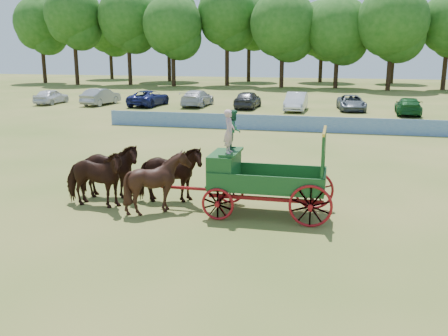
% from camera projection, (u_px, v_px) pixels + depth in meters
% --- Properties ---
extents(ground, '(160.00, 160.00, 0.00)m').
position_uv_depth(ground, '(263.00, 217.00, 16.73)').
color(ground, olive).
rests_on(ground, ground).
extents(horse_lead_left, '(2.54, 1.24, 2.11)m').
position_uv_depth(horse_lead_left, '(94.00, 178.00, 17.60)').
color(horse_lead_left, black).
rests_on(horse_lead_left, ground).
extents(horse_lead_right, '(2.64, 1.50, 2.11)m').
position_uv_depth(horse_lead_right, '(108.00, 171.00, 18.64)').
color(horse_lead_right, black).
rests_on(horse_lead_right, ground).
extents(horse_wheel_left, '(2.01, 1.81, 2.11)m').
position_uv_depth(horse_wheel_left, '(158.00, 182.00, 17.08)').
color(horse_wheel_left, black).
rests_on(horse_wheel_left, ground).
extents(horse_wheel_right, '(2.69, 1.67, 2.11)m').
position_uv_depth(horse_wheel_right, '(169.00, 175.00, 18.12)').
color(horse_wheel_right, black).
rests_on(horse_wheel_right, ground).
extents(farm_dray, '(6.00, 2.00, 3.59)m').
position_uv_depth(farm_dray, '(247.00, 170.00, 16.85)').
color(farm_dray, '#A51310').
rests_on(farm_dray, ground).
extents(sponsor_banner, '(26.00, 0.08, 1.05)m').
position_uv_depth(sponsor_banner, '(288.00, 123.00, 33.87)').
color(sponsor_banner, '#1D53A0').
rests_on(sponsor_banner, ground).
extents(parked_cars, '(36.02, 7.30, 1.64)m').
position_uv_depth(parked_cars, '(220.00, 100.00, 46.88)').
color(parked_cars, silver).
rests_on(parked_cars, ground).
extents(treeline, '(89.52, 23.72, 15.59)m').
position_uv_depth(treeline, '(278.00, 22.00, 72.89)').
color(treeline, '#382314').
rests_on(treeline, ground).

